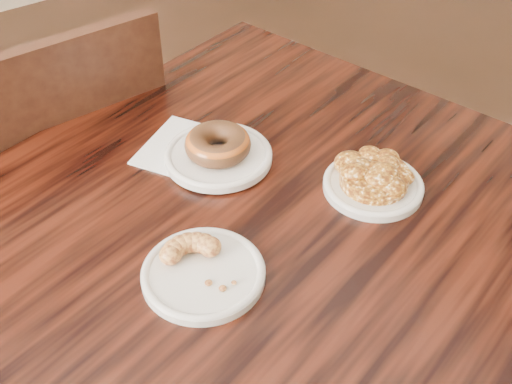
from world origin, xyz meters
TOP-DOWN VIEW (x-y plane):
  - cafe_table at (-0.09, -0.07)m, footprint 1.08×1.08m
  - chair_far at (-0.29, 0.55)m, footprint 0.52×0.52m
  - napkin at (-0.13, 0.13)m, footprint 0.20×0.20m
  - plate_donut at (-0.10, 0.07)m, footprint 0.18×0.18m
  - plate_cruller at (-0.26, -0.13)m, footprint 0.17×0.17m
  - plate_fritter at (0.06, -0.13)m, footprint 0.16×0.16m
  - glazed_donut at (-0.10, 0.07)m, footprint 0.11×0.11m
  - apple_fritter at (0.06, -0.13)m, footprint 0.15×0.15m
  - cruller_fragment at (-0.26, -0.13)m, footprint 0.11×0.11m

SIDE VIEW (x-z plane):
  - cafe_table at x=-0.09m, z-range 0.00..0.75m
  - chair_far at x=-0.29m, z-range 0.00..0.90m
  - napkin at x=-0.13m, z-range 0.75..0.75m
  - plate_cruller at x=-0.26m, z-range 0.75..0.76m
  - plate_fritter at x=0.06m, z-range 0.75..0.76m
  - plate_donut at x=-0.10m, z-range 0.75..0.77m
  - cruller_fragment at x=-0.26m, z-range 0.76..0.79m
  - apple_fritter at x=0.06m, z-range 0.76..0.80m
  - glazed_donut at x=-0.10m, z-range 0.77..0.80m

